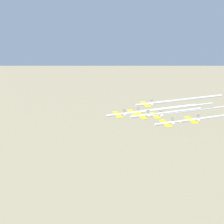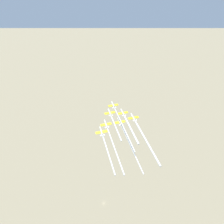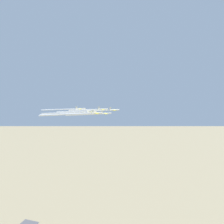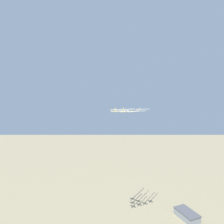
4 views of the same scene
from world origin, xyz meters
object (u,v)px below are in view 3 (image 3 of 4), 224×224
at_px(jet_1, 102,109).
at_px(jet_6, 80,109).
at_px(jet_2, 106,113).
at_px(jet_5, 97,113).
at_px(jet_4, 94,114).
at_px(jet_0, 114,110).
at_px(jet_3, 91,112).

height_order(jet_1, jet_6, jet_1).
bearing_deg(jet_2, jet_5, -59.53).
distance_m(jet_2, jet_4, 11.94).
xyz_separation_m(jet_4, jet_6, (-9.08, -18.76, 3.19)).
bearing_deg(jet_6, jet_2, 40.36).
distance_m(jet_2, jet_5, 12.02).
bearing_deg(jet_5, jet_0, 120.47).
xyz_separation_m(jet_2, jet_6, (-8.21, -30.66, 2.63)).
bearing_deg(jet_5, jet_6, -161.22).
height_order(jet_0, jet_1, jet_1).
bearing_deg(jet_6, jet_4, 29.54).
distance_m(jet_1, jet_4, 12.38).
relative_size(jet_1, jet_4, 1.00).
height_order(jet_2, jet_3, jet_2).
bearing_deg(jet_3, jet_1, 59.53).
height_order(jet_3, jet_5, jet_5).
distance_m(jet_1, jet_2, 12.40).
relative_size(jet_1, jet_2, 1.00).
xyz_separation_m(jet_0, jet_1, (0.87, -11.89, 0.39)).
height_order(jet_4, jet_5, jet_5).
distance_m(jet_0, jet_1, 11.93).
bearing_deg(jet_4, jet_3, 180.00).
bearing_deg(jet_1, jet_6, -120.47).
bearing_deg(jet_4, jet_5, 0.00).
xyz_separation_m(jet_3, jet_5, (19.89, 13.75, 1.73)).
xyz_separation_m(jet_0, jet_3, (1.74, -23.78, -2.53)).
bearing_deg(jet_0, jet_2, -59.53).
xyz_separation_m(jet_3, jet_6, (0.87, -11.89, 2.80)).
bearing_deg(jet_6, jet_0, 59.53).
relative_size(jet_0, jet_6, 1.00).
bearing_deg(jet_0, jet_1, -120.47).
height_order(jet_0, jet_6, jet_6).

